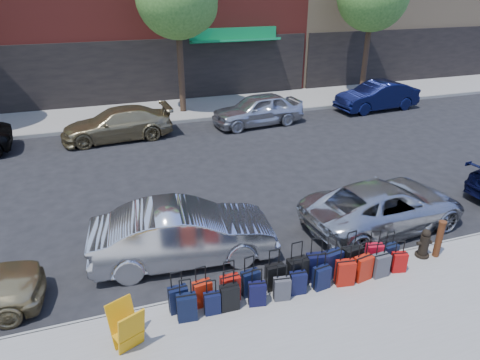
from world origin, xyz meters
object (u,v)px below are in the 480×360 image
object	(u,v)px
car_near_1	(184,233)
car_far_1	(117,124)
bollard	(439,238)
suitcase_front_5	(297,272)
display_rack	(127,327)
car_far_3	(377,96)
car_far_2	(258,110)
car_near_2	(384,206)
fire_hydrant	(424,244)

from	to	relation	value
car_near_1	car_far_1	xyz separation A→B (m)	(-0.90, 9.51, -0.06)
bollard	car_near_1	bearing A→B (deg)	160.52
suitcase_front_5	display_rack	size ratio (longest dim) A/B	1.18
bollard	car_far_3	xyz separation A→B (m)	(6.53, 11.92, 0.08)
car_near_1	car_far_2	xyz separation A→B (m)	(5.48, 9.47, 0.01)
suitcase_front_5	bollard	bearing A→B (deg)	-3.83
car_far_2	suitcase_front_5	bearing A→B (deg)	-22.56
car_near_2	fire_hydrant	bearing A→B (deg)	172.21
car_near_1	car_near_2	world-z (taller)	car_near_1
bollard	car_near_1	world-z (taller)	car_near_1
car_near_1	car_near_2	size ratio (longest dim) A/B	0.95
bollard	fire_hydrant	bearing A→B (deg)	161.72
suitcase_front_5	car_far_3	size ratio (longest dim) A/B	0.24
car_far_1	car_far_3	size ratio (longest dim) A/B	1.05
car_far_1	fire_hydrant	bearing A→B (deg)	25.66
suitcase_front_5	car_far_1	bearing A→B (deg)	102.27
fire_hydrant	car_near_2	bearing A→B (deg)	95.55
suitcase_front_5	car_near_2	size ratio (longest dim) A/B	0.23
fire_hydrant	car_far_3	distance (m)	13.66
car_near_1	display_rack	bearing A→B (deg)	153.06
car_far_2	car_far_3	xyz separation A→B (m)	(6.81, 0.42, -0.01)
suitcase_front_5	car_near_1	distance (m)	2.86
suitcase_front_5	car_near_2	distance (m)	3.84
fire_hydrant	car_far_2	xyz separation A→B (m)	(0.03, 11.40, 0.24)
display_rack	car_far_3	world-z (taller)	car_far_3
display_rack	car_near_2	world-z (taller)	car_near_2
car_near_1	car_far_3	world-z (taller)	same
bollard	car_near_1	size ratio (longest dim) A/B	0.22
suitcase_front_5	car_far_3	distance (m)	15.63
fire_hydrant	car_far_2	distance (m)	11.41
display_rack	car_near_1	size ratio (longest dim) A/B	0.20
car_far_2	bollard	bearing A→B (deg)	-4.56
fire_hydrant	bollard	world-z (taller)	bollard
suitcase_front_5	fire_hydrant	distance (m)	3.37
bollard	car_far_3	size ratio (longest dim) A/B	0.22
suitcase_front_5	bollard	size ratio (longest dim) A/B	1.11
bollard	car_far_1	xyz separation A→B (m)	(-6.66, 11.55, 0.02)
car_near_2	car_far_2	xyz separation A→B (m)	(-0.03, 9.70, 0.09)
suitcase_front_5	car_far_1	distance (m)	11.83
bollard	car_far_2	distance (m)	11.51
car_far_1	suitcase_front_5	bearing A→B (deg)	11.23
suitcase_front_5	bollard	distance (m)	3.69
display_rack	car_far_2	size ratio (longest dim) A/B	0.21
fire_hydrant	car_far_2	size ratio (longest dim) A/B	0.17
bollard	car_near_2	world-z (taller)	car_near_2
suitcase_front_5	car_far_3	xyz separation A→B (m)	(10.21, 11.83, 0.24)
car_near_1	car_near_2	bearing A→B (deg)	-87.64
car_far_1	car_far_2	world-z (taller)	car_far_2
car_far_1	car_far_3	world-z (taller)	car_far_3
suitcase_front_5	car_far_2	distance (m)	11.91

